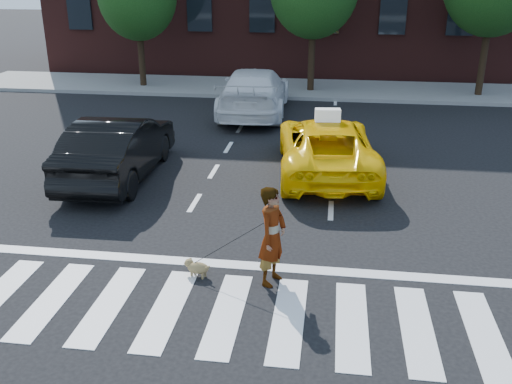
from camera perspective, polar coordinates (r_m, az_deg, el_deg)
ground at (r=9.44m, az=-2.93°, el=-12.08°), size 120.00×120.00×0.00m
crosswalk at (r=9.44m, az=-2.93°, el=-12.04°), size 13.00×2.40×0.01m
stop_line at (r=10.78m, az=-1.35°, el=-7.33°), size 12.00×0.30×0.01m
sidewalk_far at (r=25.75m, az=4.38°, el=10.26°), size 30.00×4.00×0.15m
taxi at (r=15.36m, az=7.04°, el=4.60°), size 2.96×5.51×1.47m
black_sedan at (r=15.27m, az=-13.62°, el=4.36°), size 1.84×4.99×1.63m
white_suv at (r=21.40m, az=-0.17°, el=10.03°), size 2.58×5.91×1.69m
woman at (r=9.85m, az=1.65°, el=-4.44°), size 0.64×0.77×1.80m
dog at (r=10.42m, az=-6.00°, el=-7.48°), size 0.53×0.32×0.31m
taxi_sign at (r=14.93m, az=7.18°, el=7.65°), size 0.68×0.34×0.32m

